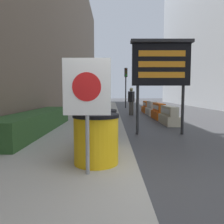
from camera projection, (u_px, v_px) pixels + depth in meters
ground_plane at (145, 196)px, 2.97m from camera, size 120.00×120.00×0.00m
sidewalk_left at (17, 190)px, 2.97m from camera, size 3.48×56.00×0.16m
hedge_strip at (38, 121)px, 7.10m from camera, size 0.90×5.52×0.63m
barrel_drum_foreground at (97, 139)px, 3.81m from camera, size 0.80×0.80×0.87m
barrel_drum_middle at (99, 129)px, 4.81m from camera, size 0.80×0.80×0.87m
warning_sign at (87, 94)px, 3.22m from camera, size 0.71×0.08×1.74m
message_board at (162, 65)px, 7.28m from camera, size 2.04×0.36×3.15m
jersey_barrier_cream at (169, 116)px, 9.85m from camera, size 0.58×1.80×0.82m
jersey_barrier_orange_far at (159, 112)px, 11.98m from camera, size 0.57×1.71×0.86m
jersey_barrier_white at (152, 109)px, 14.15m from camera, size 0.59×1.73×0.89m
jersey_barrier_orange_near at (147, 107)px, 16.11m from camera, size 0.61×1.60×0.83m
traffic_cone_near at (165, 112)px, 12.15m from camera, size 0.40×0.40×0.72m
traffic_cone_mid at (150, 109)px, 15.16m from camera, size 0.35×0.35×0.62m
traffic_cone_far at (154, 108)px, 15.35m from camera, size 0.44×0.44×0.79m
traffic_light_near_curb at (126, 79)px, 20.81m from camera, size 0.28×0.45×3.80m
pedestrian_worker at (132, 99)px, 14.03m from camera, size 0.45×0.54×1.76m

